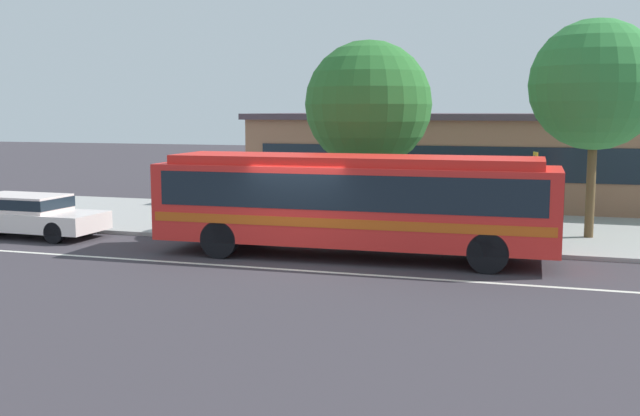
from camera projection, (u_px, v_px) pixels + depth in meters
ground_plane at (296, 263)px, 19.33m from camera, size 120.00×120.00×0.00m
sidewalk_slab at (359, 224)px, 25.54m from camera, size 60.00×8.00×0.12m
lane_stripe_center at (285, 269)px, 18.57m from camera, size 56.00×0.16×0.01m
transit_bus at (354, 198)px, 19.93m from camera, size 10.58×2.71×2.70m
sedan_behind_bus at (26, 213)px, 23.40m from camera, size 4.83×1.95×1.29m
pedestrian_waiting_near_sign at (540, 208)px, 21.78m from camera, size 0.48×0.48×1.64m
pedestrian_walking_along_curb at (316, 202)px, 23.04m from camera, size 0.39×0.39×1.69m
bus_stop_sign at (534, 188)px, 20.37m from camera, size 0.14×0.44×2.66m
street_tree_near_stop at (368, 105)px, 23.72m from camera, size 4.00×4.00×5.95m
street_tree_mid_block at (595, 85)px, 22.02m from camera, size 3.83×3.83×6.42m
station_building at (492, 159)px, 31.04m from camera, size 19.49×7.10×3.75m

